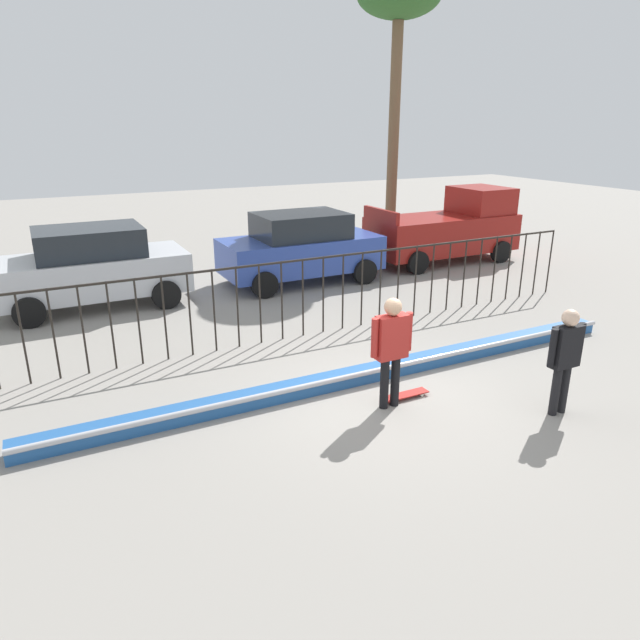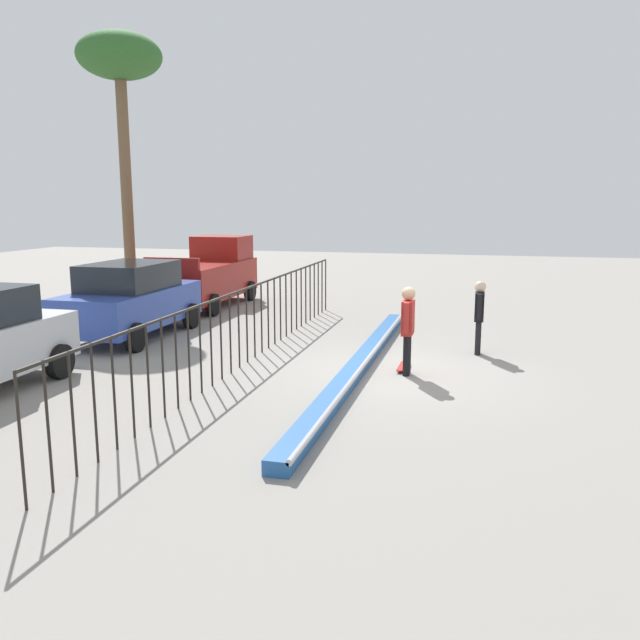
{
  "view_description": "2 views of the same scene",
  "coord_description": "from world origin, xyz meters",
  "px_view_note": "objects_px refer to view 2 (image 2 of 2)",
  "views": [
    {
      "loc": [
        -4.76,
        -6.97,
        4.24
      ],
      "look_at": [
        -0.47,
        1.46,
        0.94
      ],
      "focal_mm": 32.19,
      "sensor_mm": 36.0,
      "label": 1
    },
    {
      "loc": [
        -12.73,
        -1.73,
        3.43
      ],
      "look_at": [
        -0.29,
        1.46,
        1.06
      ],
      "focal_mm": 36.29,
      "sensor_mm": 36.0,
      "label": 2
    }
  ],
  "objects_px": {
    "skateboard": "(404,366)",
    "parked_car_blue": "(130,299)",
    "camera_operator": "(479,311)",
    "skateboarder": "(408,322)",
    "palm_tree_tall": "(120,68)",
    "pickup_truck": "(208,274)"
  },
  "relations": [
    {
      "from": "skateboarder",
      "to": "pickup_truck",
      "type": "bearing_deg",
      "value": 38.96
    },
    {
      "from": "skateboarder",
      "to": "pickup_truck",
      "type": "xyz_separation_m",
      "value": [
        7.09,
        7.44,
        -0.03
      ]
    },
    {
      "from": "skateboard",
      "to": "palm_tree_tall",
      "type": "bearing_deg",
      "value": 72.74
    },
    {
      "from": "parked_car_blue",
      "to": "palm_tree_tall",
      "type": "xyz_separation_m",
      "value": [
        4.73,
        2.76,
        6.58
      ]
    },
    {
      "from": "parked_car_blue",
      "to": "palm_tree_tall",
      "type": "height_order",
      "value": "palm_tree_tall"
    },
    {
      "from": "skateboard",
      "to": "camera_operator",
      "type": "relative_size",
      "value": 0.48
    },
    {
      "from": "camera_operator",
      "to": "pickup_truck",
      "type": "bearing_deg",
      "value": -87.92
    },
    {
      "from": "skateboard",
      "to": "camera_operator",
      "type": "distance_m",
      "value": 2.48
    },
    {
      "from": "skateboard",
      "to": "pickup_truck",
      "type": "relative_size",
      "value": 0.17
    },
    {
      "from": "skateboard",
      "to": "parked_car_blue",
      "type": "height_order",
      "value": "parked_car_blue"
    },
    {
      "from": "skateboarder",
      "to": "camera_operator",
      "type": "distance_m",
      "value": 2.55
    },
    {
      "from": "skateboarder",
      "to": "palm_tree_tall",
      "type": "distance_m",
      "value": 13.63
    },
    {
      "from": "parked_car_blue",
      "to": "pickup_truck",
      "type": "bearing_deg",
      "value": 1.27
    },
    {
      "from": "skateboarder",
      "to": "palm_tree_tall",
      "type": "bearing_deg",
      "value": 49.08
    },
    {
      "from": "skateboarder",
      "to": "parked_car_blue",
      "type": "xyz_separation_m",
      "value": [
        1.89,
        7.24,
        -0.09
      ]
    },
    {
      "from": "skateboarder",
      "to": "skateboard",
      "type": "bearing_deg",
      "value": 8.14
    },
    {
      "from": "parked_car_blue",
      "to": "camera_operator",
      "type": "bearing_deg",
      "value": -89.02
    },
    {
      "from": "pickup_truck",
      "to": "skateboarder",
      "type": "bearing_deg",
      "value": -134.21
    },
    {
      "from": "skateboard",
      "to": "palm_tree_tall",
      "type": "height_order",
      "value": "palm_tree_tall"
    },
    {
      "from": "camera_operator",
      "to": "palm_tree_tall",
      "type": "bearing_deg",
      "value": -80.08
    },
    {
      "from": "skateboard",
      "to": "skateboarder",
      "type": "bearing_deg",
      "value": -149.5
    },
    {
      "from": "skateboard",
      "to": "parked_car_blue",
      "type": "bearing_deg",
      "value": 93.06
    }
  ]
}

